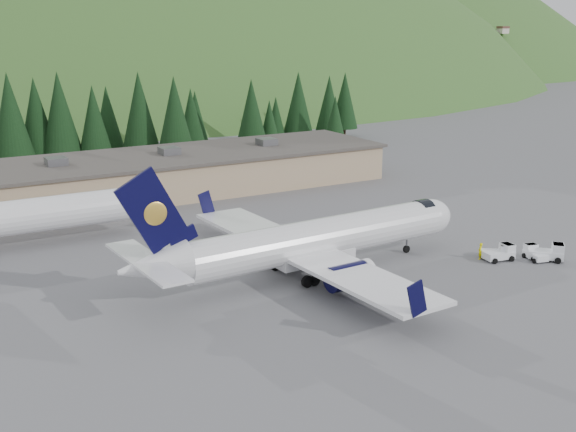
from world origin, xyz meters
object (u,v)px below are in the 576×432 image
Objects in this scene: terminal_building at (135,176)px; ramp_worker at (480,251)px; baggage_tug_b at (549,253)px; baggage_tug_d at (497,252)px; baggage_tug_c at (534,253)px; airliner at (311,242)px; baggage_tug_a at (501,253)px.

terminal_building reaches higher than ramp_worker.
baggage_tug_b reaches higher than baggage_tug_d.
ramp_worker reaches higher than baggage_tug_c.
airliner is 23.80m from baggage_tug_b.
terminal_building is (-3.97, 38.05, -0.52)m from airliner.
baggage_tug_a is at bearing 108.51° from ramp_worker.
baggage_tug_c is 0.97× the size of baggage_tug_d.
ramp_worker reaches higher than baggage_tug_d.
ramp_worker reaches higher than baggage_tug_a.
baggage_tug_d is at bearing -172.47° from baggage_tug_b.
baggage_tug_a is at bearing 78.18° from baggage_tug_c.
baggage_tug_b is 53.25m from terminal_building.
terminal_building is 24.31× the size of baggage_tug_d.
ramp_worker is (-1.62, 1.20, 0.12)m from baggage_tug_a.
baggage_tug_d is at bearing 69.27° from baggage_tug_c.
terminal_building reaches higher than baggage_tug_b.
baggage_tug_c is (-0.98, 0.97, -0.16)m from baggage_tug_b.
terminal_building reaches higher than baggage_tug_a.
baggage_tug_b is (3.96, -2.44, 0.07)m from baggage_tug_a.
baggage_tug_b is 1.39m from baggage_tug_c.
baggage_tug_a reaches higher than baggage_tug_c.
baggage_tug_b is at bearing -60.57° from terminal_building.
baggage_tug_c is at bearing -21.97° from airliner.
terminal_building reaches higher than baggage_tug_d.
terminal_building is 42.85× the size of ramp_worker.
baggage_tug_a is at bearing -166.29° from baggage_tug_b.
terminal_building is 48.78m from baggage_tug_d.
ramp_worker is at bearing -18.57° from airliner.
baggage_tug_c is 3.53m from baggage_tug_d.
ramp_worker is (20.58, -42.71, -1.79)m from terminal_building.
baggage_tug_b reaches higher than baggage_tug_c.
terminal_building is at bearing 43.48° from baggage_tug_c.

